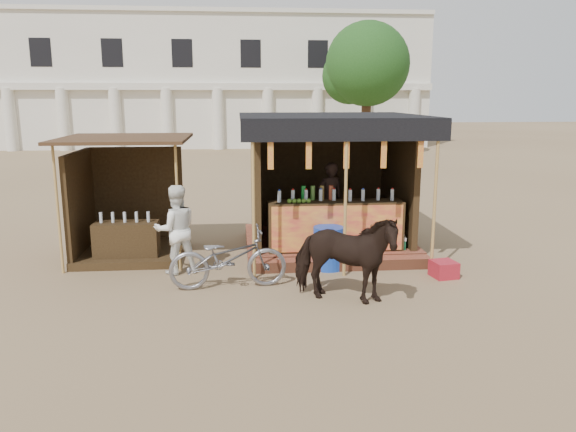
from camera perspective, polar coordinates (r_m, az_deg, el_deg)
The scene contains 11 objects.
ground at distance 8.55m, azimuth 0.96°, elevation -9.48°, with size 120.00×120.00×0.00m, color #846B4C.
main_stall at distance 11.61m, azimuth 4.16°, elevation 1.53°, with size 3.60×3.61×2.78m.
secondary_stall at distance 11.61m, azimuth -16.51°, elevation 0.19°, with size 2.40×2.40×2.38m.
cow at distance 8.68m, azimuth 5.73°, elevation -4.27°, with size 0.77×1.68×1.42m, color black.
motorbike at distance 9.38m, azimuth -6.10°, elevation -4.29°, with size 0.68×1.94×1.02m, color gray.
bystander at distance 10.25m, azimuth -11.32°, elevation -1.35°, with size 0.78×0.61×1.61m, color white.
blue_barrel at distance 10.41m, azimuth 4.14°, elevation -3.25°, with size 0.56×0.56×0.79m, color #173FB0.
red_crate at distance 10.35m, azimuth 15.55°, elevation -5.22°, with size 0.40×0.41×0.29m, color maroon.
cooler at distance 11.29m, azimuth 10.17°, elevation -3.05°, with size 0.71×0.55×0.46m.
background_building at distance 37.88m, azimuth -7.02°, elevation 13.26°, with size 26.00×7.45×8.18m.
tree at distance 30.82m, azimuth 7.65°, elevation 14.75°, with size 4.50×4.40×7.00m.
Camera 1 is at (-0.85, -7.91, 3.14)m, focal length 35.00 mm.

